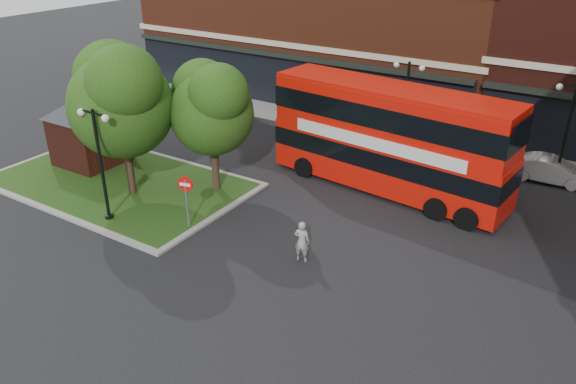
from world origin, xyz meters
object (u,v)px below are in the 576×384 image
Objects in this scene: woman at (302,241)px; car_silver at (320,122)px; car_white at (550,170)px; bus at (390,132)px.

car_silver is (-6.41, 12.67, -0.20)m from woman.
woman is 14.20m from car_silver.
car_white is at bearing -86.36° from car_silver.
bus is at bearing -124.26° from car_silver.
car_silver reaches higher than car_white.
woman is at bearing -149.26° from car_silver.
bus reaches higher than car_white.
car_silver is (-6.53, 5.13, -2.24)m from bus.
woman is 14.23m from car_white.
bus is 7.01× the size of woman.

